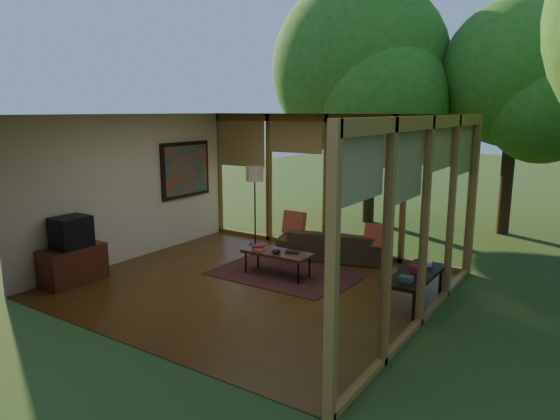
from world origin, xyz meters
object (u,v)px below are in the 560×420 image
Objects in this scene: sofa at (329,244)px; floor_lamp at (255,178)px; coffee_table at (277,253)px; media_cabinet at (73,265)px; side_console at (412,276)px; television at (71,232)px.

floor_lamp reaches higher than sofa.
coffee_table is (-0.25, -1.39, 0.11)m from sofa.
side_console is at bearing 24.23° from media_cabinet.
side_console reaches higher than coffee_table.
television is at bearing 0.00° from media_cabinet.
side_console is at bearing -19.23° from floor_lamp.
floor_lamp is 1.18× the size of side_console.
television is 3.71m from floor_lamp.
sofa is at bearing 147.26° from side_console.
television is at bearing -106.87° from floor_lamp.
media_cabinet is 0.83× the size of coffee_table.
floor_lamp is (-1.74, 0.00, 1.13)m from sofa.
television is at bearing -140.30° from coffee_table.
media_cabinet is at bearing -107.17° from floor_lamp.
media_cabinet is 5.34m from side_console.
media_cabinet is 3.33m from coffee_table.
floor_lamp is at bearing 73.13° from television.
sofa is at bearing 51.36° from television.
side_console is at bearing 1.87° from coffee_table.
sofa is 1.15× the size of floor_lamp.
television reaches higher than sofa.
floor_lamp is at bearing 160.77° from side_console.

